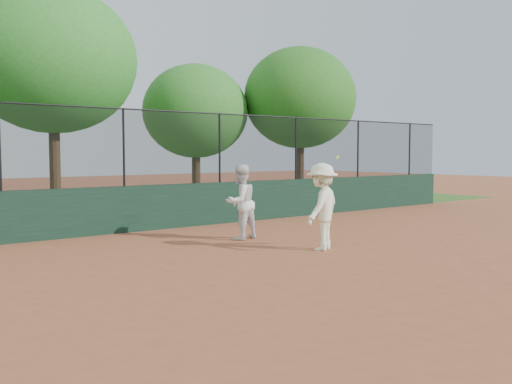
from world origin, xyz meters
TOP-DOWN VIEW (x-y plane):
  - ground at (0.00, 0.00)m, footprint 80.00×80.00m
  - back_wall at (0.00, 6.00)m, footprint 26.00×0.20m
  - grass_strip at (0.00, 12.00)m, footprint 36.00×12.00m
  - player_second at (1.13, 3.20)m, footprint 0.96×0.80m
  - player_main at (1.58, 0.95)m, footprint 1.37×1.10m
  - fence_assembly at (-0.03, 6.00)m, footprint 26.00×0.06m
  - tree_2 at (-0.34, 11.50)m, footprint 5.62×5.11m
  - tree_3 at (5.72, 12.26)m, footprint 4.42×4.02m
  - tree_4 at (9.87, 10.45)m, footprint 5.00×4.55m

SIDE VIEW (x-z plane):
  - ground at x=0.00m, z-range 0.00..0.00m
  - grass_strip at x=0.00m, z-range 0.00..0.01m
  - back_wall at x=0.00m, z-range 0.00..1.20m
  - player_second at x=1.13m, z-range 0.00..1.78m
  - player_main at x=1.58m, z-range -0.08..1.92m
  - fence_assembly at x=-0.03m, z-range 1.24..3.24m
  - tree_3 at x=5.72m, z-range 0.91..6.56m
  - tree_4 at x=9.87m, z-range 1.11..7.66m
  - tree_2 at x=-0.34m, z-range 1.34..8.88m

